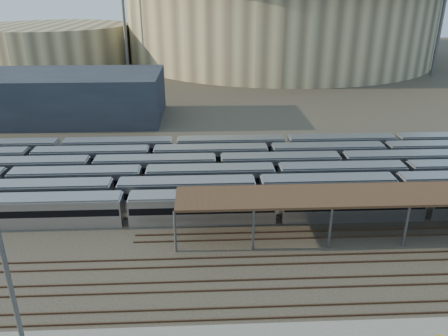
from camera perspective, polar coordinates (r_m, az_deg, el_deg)
The scene contains 11 objects.
ground at distance 48.72m, azimuth 3.25°, elevation -11.42°, with size 420.00×420.00×0.00m, color #383026.
subway_trains at distance 64.47m, azimuth 5.29°, elevation -0.67°, with size 123.82×23.90×3.60m.
inspection_shed at distance 56.10m, azimuth 25.94°, elevation -3.17°, with size 60.30×6.00×5.30m.
empty_tracks at distance 44.64m, azimuth 3.91°, elevation -14.92°, with size 170.00×9.62×0.18m.
stadium at distance 182.79m, azimuth 7.05°, elevation 19.21°, with size 124.00×124.00×32.50m.
secondary_arena at distance 180.01m, azimuth -21.32°, elevation 14.81°, with size 56.00×56.00×14.00m, color tan.
service_building at distance 102.28m, azimuth -20.14°, elevation 8.78°, with size 42.00×20.00×10.00m, color #1E232D.
floodlight_0 at distance 152.34m, azimuth -13.04°, elevation 19.72°, with size 4.00×1.00×38.40m.
floodlight_2 at distance 158.81m, azimuth 26.77°, elevation 18.10°, with size 4.00×1.00×38.40m.
floodlight_3 at distance 200.24m, azimuth -4.51°, elevation 20.80°, with size 4.00×1.00×38.40m.
yard_light_pole at distance 34.19m, azimuth -26.56°, elevation -11.69°, with size 0.82×0.36×18.17m.
Camera 1 is at (-4.58, -40.05, 27.35)m, focal length 35.00 mm.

